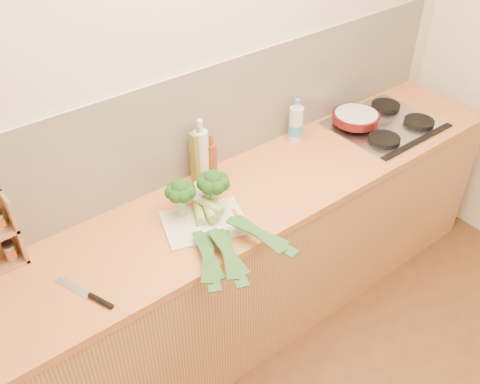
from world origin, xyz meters
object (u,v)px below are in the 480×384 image
object	(u,v)px
gas_hob	(385,124)
chefs_knife	(94,297)
skillet	(356,117)
chopping_board	(204,222)

from	to	relation	value
gas_hob	chefs_knife	size ratio (longest dim) A/B	2.08
gas_hob	chefs_knife	xyz separation A→B (m)	(-1.87, -0.15, -0.01)
skillet	chopping_board	bearing A→B (deg)	-153.82
chopping_board	chefs_knife	world-z (taller)	chefs_knife
gas_hob	chefs_knife	bearing A→B (deg)	-175.33
gas_hob	skillet	size ratio (longest dim) A/B	1.52
chefs_knife	skillet	distance (m)	1.76
chopping_board	skillet	world-z (taller)	skillet
chopping_board	skillet	bearing A→B (deg)	26.90
chopping_board	gas_hob	bearing A→B (deg)	21.52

